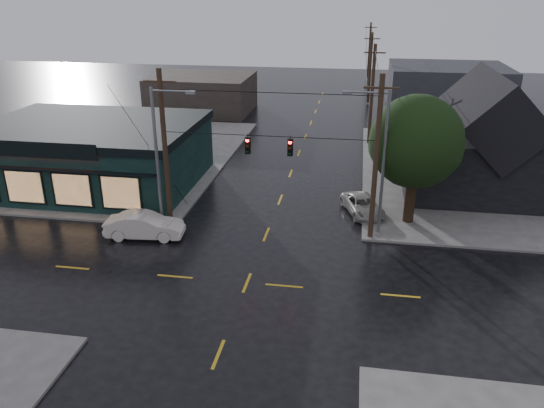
% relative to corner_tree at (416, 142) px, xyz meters
% --- Properties ---
extents(ground_plane, '(160.00, 160.00, 0.00)m').
position_rel_corner_tree_xyz_m(ground_plane, '(-9.00, -9.28, -5.55)').
color(ground_plane, black).
extents(sidewalk_nw, '(28.00, 28.00, 0.15)m').
position_rel_corner_tree_xyz_m(sidewalk_nw, '(-29.00, 10.72, -5.48)').
color(sidewalk_nw, '#5E5C57').
rests_on(sidewalk_nw, ground).
extents(sidewalk_ne, '(28.00, 28.00, 0.15)m').
position_rel_corner_tree_xyz_m(sidewalk_ne, '(11.00, 10.72, -5.48)').
color(sidewalk_ne, '#5E5C57').
rests_on(sidewalk_ne, ground).
extents(pizza_shop, '(16.30, 12.34, 4.90)m').
position_rel_corner_tree_xyz_m(pizza_shop, '(-24.00, 3.66, -2.99)').
color(pizza_shop, black).
rests_on(pizza_shop, ground).
extents(ne_building, '(12.60, 11.60, 8.75)m').
position_rel_corner_tree_xyz_m(ne_building, '(6.00, 7.72, -1.08)').
color(ne_building, black).
rests_on(ne_building, ground).
extents(corner_tree, '(5.93, 5.93, 8.40)m').
position_rel_corner_tree_xyz_m(corner_tree, '(0.00, 0.00, 0.00)').
color(corner_tree, black).
rests_on(corner_tree, ground).
extents(utility_pole_nw, '(2.00, 0.32, 10.15)m').
position_rel_corner_tree_xyz_m(utility_pole_nw, '(-15.50, -2.78, -5.55)').
color(utility_pole_nw, black).
rests_on(utility_pole_nw, ground).
extents(utility_pole_ne, '(2.00, 0.32, 10.15)m').
position_rel_corner_tree_xyz_m(utility_pole_ne, '(-2.50, -2.78, -5.55)').
color(utility_pole_ne, black).
rests_on(utility_pole_ne, ground).
extents(utility_pole_far_a, '(2.00, 0.32, 9.65)m').
position_rel_corner_tree_xyz_m(utility_pole_far_a, '(-2.50, 18.72, -5.55)').
color(utility_pole_far_a, black).
rests_on(utility_pole_far_a, ground).
extents(utility_pole_far_b, '(2.00, 0.32, 9.15)m').
position_rel_corner_tree_xyz_m(utility_pole_far_b, '(-2.50, 38.72, -5.55)').
color(utility_pole_far_b, black).
rests_on(utility_pole_far_b, ground).
extents(utility_pole_far_c, '(2.00, 0.32, 9.15)m').
position_rel_corner_tree_xyz_m(utility_pole_far_c, '(-2.50, 58.72, -5.55)').
color(utility_pole_far_c, black).
rests_on(utility_pole_far_c, ground).
extents(span_signal_assembly, '(13.00, 0.48, 1.23)m').
position_rel_corner_tree_xyz_m(span_signal_assembly, '(-8.90, -2.78, 0.15)').
color(span_signal_assembly, black).
rests_on(span_signal_assembly, ground).
extents(streetlight_nw, '(5.40, 0.30, 9.15)m').
position_rel_corner_tree_xyz_m(streetlight_nw, '(-15.80, -3.48, -5.55)').
color(streetlight_nw, gray).
rests_on(streetlight_nw, ground).
extents(streetlight_ne, '(5.40, 0.30, 9.15)m').
position_rel_corner_tree_xyz_m(streetlight_ne, '(-2.00, -2.08, -5.55)').
color(streetlight_ne, gray).
rests_on(streetlight_ne, ground).
extents(bg_building_west, '(12.00, 10.00, 4.40)m').
position_rel_corner_tree_xyz_m(bg_building_west, '(-23.00, 30.72, -3.35)').
color(bg_building_west, '#2F2522').
rests_on(bg_building_west, ground).
extents(bg_building_east, '(14.00, 12.00, 5.60)m').
position_rel_corner_tree_xyz_m(bg_building_east, '(7.00, 35.72, -2.75)').
color(bg_building_east, '#2B2B30').
rests_on(bg_building_east, ground).
extents(sedan_cream, '(5.00, 2.17, 1.60)m').
position_rel_corner_tree_xyz_m(sedan_cream, '(-16.43, -4.90, -4.75)').
color(sedan_cream, silver).
rests_on(sedan_cream, ground).
extents(suv_silver, '(3.42, 4.86, 1.23)m').
position_rel_corner_tree_xyz_m(suv_silver, '(-3.00, 1.08, -4.93)').
color(suv_silver, '#AAA79D').
rests_on(suv_silver, ground).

